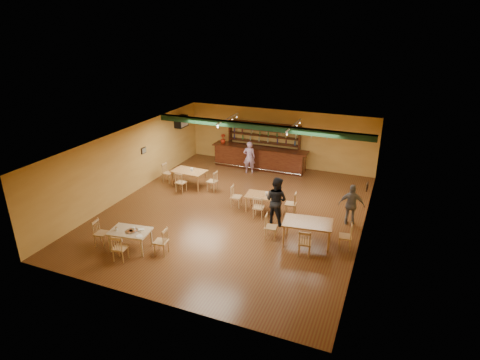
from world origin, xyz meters
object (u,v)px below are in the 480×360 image
at_px(near_table, 131,240).
at_px(dining_table_b, 263,203).
at_px(patron_right_a, 276,200).
at_px(patron_bar, 249,157).
at_px(bar_counter, 259,158).
at_px(dining_table_a, 189,178).
at_px(dining_table_d, 307,233).

bearing_deg(near_table, dining_table_b, 47.05).
bearing_deg(dining_table_b, patron_right_a, -50.02).
bearing_deg(patron_bar, bar_counter, -126.86).
xyz_separation_m(bar_counter, dining_table_b, (1.80, -4.64, -0.22)).
xyz_separation_m(dining_table_a, patron_right_a, (4.82, -1.92, 0.55)).
relative_size(near_table, patron_bar, 0.81).
distance_m(bar_counter, dining_table_b, 4.98).
bearing_deg(patron_bar, dining_table_d, 108.07).
xyz_separation_m(bar_counter, dining_table_d, (4.08, -6.49, -0.15)).
distance_m(dining_table_d, patron_right_a, 1.88).
relative_size(dining_table_d, patron_bar, 1.01).
height_order(dining_table_a, dining_table_b, dining_table_a).
relative_size(bar_counter, dining_table_a, 3.28).
bearing_deg(dining_table_a, patron_bar, 57.47).
relative_size(dining_table_d, near_table, 1.26).
bearing_deg(dining_table_b, dining_table_d, -44.19).
bearing_deg(near_table, patron_bar, 74.64).
bearing_deg(dining_table_a, near_table, -78.03).
bearing_deg(bar_counter, near_table, -98.49).
bearing_deg(dining_table_b, dining_table_a, 159.43).
bearing_deg(dining_table_b, near_table, -130.18).
bearing_deg(patron_right_a, near_table, 58.38).
relative_size(bar_counter, dining_table_d, 3.02).
bearing_deg(dining_table_a, dining_table_d, -21.88).
bearing_deg(dining_table_a, bar_counter, 61.25).
height_order(bar_counter, patron_right_a, patron_right_a).
bearing_deg(dining_table_a, dining_table_b, -12.16).
bearing_deg(bar_counter, dining_table_b, -68.74).
distance_m(dining_table_b, patron_right_a, 1.28).
height_order(dining_table_b, dining_table_d, dining_table_d).
xyz_separation_m(dining_table_b, patron_bar, (-2.06, 3.81, 0.48)).
relative_size(dining_table_b, patron_right_a, 0.74).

